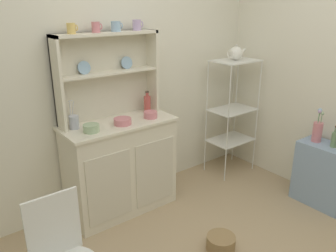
{
  "coord_description": "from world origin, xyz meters",
  "views": [
    {
      "loc": [
        -1.47,
        -1.09,
        1.82
      ],
      "look_at": [
        0.24,
        1.12,
        0.81
      ],
      "focal_mm": 36.51,
      "sensor_mm": 36.0,
      "label": 1
    }
  ],
  "objects_px": {
    "hutch_cabinet": "(121,166)",
    "oil_bottle": "(335,139)",
    "jam_bottle": "(147,103)",
    "utensil_jar": "(74,122)",
    "side_shelf_blue": "(323,175)",
    "porcelain_teapot": "(236,53)",
    "bakers_rack": "(233,104)",
    "cup_gold_0": "(71,28)",
    "bowl_mixing_large": "(91,128)",
    "hutch_shelf_unit": "(106,70)",
    "flower_vase": "(318,130)",
    "floor_basket": "(221,243)"
  },
  "relations": [
    {
      "from": "bakers_rack",
      "to": "side_shelf_blue",
      "type": "bearing_deg",
      "value": -80.01
    },
    {
      "from": "hutch_shelf_unit",
      "to": "bowl_mixing_large",
      "type": "height_order",
      "value": "hutch_shelf_unit"
    },
    {
      "from": "porcelain_teapot",
      "to": "hutch_shelf_unit",
      "type": "bearing_deg",
      "value": 170.39
    },
    {
      "from": "oil_bottle",
      "to": "cup_gold_0",
      "type": "bearing_deg",
      "value": 145.86
    },
    {
      "from": "cup_gold_0",
      "to": "utensil_jar",
      "type": "relative_size",
      "value": 0.34
    },
    {
      "from": "bowl_mixing_large",
      "to": "porcelain_teapot",
      "type": "bearing_deg",
      "value": 0.15
    },
    {
      "from": "floor_basket",
      "to": "jam_bottle",
      "type": "distance_m",
      "value": 1.38
    },
    {
      "from": "bakers_rack",
      "to": "floor_basket",
      "type": "xyz_separation_m",
      "value": [
        -1.07,
        -0.91,
        -0.73
      ]
    },
    {
      "from": "side_shelf_blue",
      "to": "flower_vase",
      "type": "distance_m",
      "value": 0.43
    },
    {
      "from": "jam_bottle",
      "to": "bakers_rack",
      "type": "bearing_deg",
      "value": -8.72
    },
    {
      "from": "bakers_rack",
      "to": "oil_bottle",
      "type": "relative_size",
      "value": 6.34
    },
    {
      "from": "hutch_cabinet",
      "to": "oil_bottle",
      "type": "relative_size",
      "value": 4.95
    },
    {
      "from": "side_shelf_blue",
      "to": "utensil_jar",
      "type": "height_order",
      "value": "utensil_jar"
    },
    {
      "from": "side_shelf_blue",
      "to": "porcelain_teapot",
      "type": "height_order",
      "value": "porcelain_teapot"
    },
    {
      "from": "side_shelf_blue",
      "to": "floor_basket",
      "type": "relative_size",
      "value": 2.67
    },
    {
      "from": "bakers_rack",
      "to": "jam_bottle",
      "type": "bearing_deg",
      "value": 171.28
    },
    {
      "from": "hutch_cabinet",
      "to": "oil_bottle",
      "type": "bearing_deg",
      "value": -36.04
    },
    {
      "from": "utensil_jar",
      "to": "hutch_shelf_unit",
      "type": "bearing_deg",
      "value": 13.18
    },
    {
      "from": "bowl_mixing_large",
      "to": "side_shelf_blue",
      "type": "bearing_deg",
      "value": -28.73
    },
    {
      "from": "bowl_mixing_large",
      "to": "oil_bottle",
      "type": "xyz_separation_m",
      "value": [
        1.84,
        -1.06,
        -0.21
      ]
    },
    {
      "from": "hutch_shelf_unit",
      "to": "floor_basket",
      "type": "distance_m",
      "value": 1.7
    },
    {
      "from": "bowl_mixing_large",
      "to": "jam_bottle",
      "type": "distance_m",
      "value": 0.67
    },
    {
      "from": "hutch_cabinet",
      "to": "flower_vase",
      "type": "relative_size",
      "value": 3.1
    },
    {
      "from": "hutch_cabinet",
      "to": "utensil_jar",
      "type": "bearing_deg",
      "value": 167.82
    },
    {
      "from": "hutch_cabinet",
      "to": "floor_basket",
      "type": "xyz_separation_m",
      "value": [
        0.31,
        -0.98,
        -0.38
      ]
    },
    {
      "from": "hutch_cabinet",
      "to": "floor_basket",
      "type": "height_order",
      "value": "hutch_cabinet"
    },
    {
      "from": "utensil_jar",
      "to": "porcelain_teapot",
      "type": "relative_size",
      "value": 1.02
    },
    {
      "from": "hutch_shelf_unit",
      "to": "jam_bottle",
      "type": "distance_m",
      "value": 0.51
    },
    {
      "from": "porcelain_teapot",
      "to": "utensil_jar",
      "type": "bearing_deg",
      "value": 175.15
    },
    {
      "from": "bowl_mixing_large",
      "to": "cup_gold_0",
      "type": "bearing_deg",
      "value": 92.03
    },
    {
      "from": "bowl_mixing_large",
      "to": "jam_bottle",
      "type": "height_order",
      "value": "jam_bottle"
    },
    {
      "from": "hutch_shelf_unit",
      "to": "bakers_rack",
      "type": "height_order",
      "value": "hutch_shelf_unit"
    },
    {
      "from": "utensil_jar",
      "to": "flower_vase",
      "type": "xyz_separation_m",
      "value": [
        1.92,
        -1.04,
        -0.21
      ]
    },
    {
      "from": "jam_bottle",
      "to": "porcelain_teapot",
      "type": "distance_m",
      "value": 1.1
    },
    {
      "from": "bakers_rack",
      "to": "floor_basket",
      "type": "bearing_deg",
      "value": -139.62
    },
    {
      "from": "porcelain_teapot",
      "to": "oil_bottle",
      "type": "bearing_deg",
      "value": -80.38
    },
    {
      "from": "hutch_cabinet",
      "to": "flower_vase",
      "type": "height_order",
      "value": "flower_vase"
    },
    {
      "from": "flower_vase",
      "to": "oil_bottle",
      "type": "distance_m",
      "value": 0.17
    },
    {
      "from": "side_shelf_blue",
      "to": "jam_bottle",
      "type": "relative_size",
      "value": 3.01
    },
    {
      "from": "flower_vase",
      "to": "oil_bottle",
      "type": "height_order",
      "value": "flower_vase"
    },
    {
      "from": "hutch_cabinet",
      "to": "utensil_jar",
      "type": "height_order",
      "value": "utensil_jar"
    },
    {
      "from": "jam_bottle",
      "to": "utensil_jar",
      "type": "height_order",
      "value": "utensil_jar"
    },
    {
      "from": "hutch_cabinet",
      "to": "oil_bottle",
      "type": "xyz_separation_m",
      "value": [
        1.55,
        -1.13,
        0.24
      ]
    },
    {
      "from": "bakers_rack",
      "to": "cup_gold_0",
      "type": "distance_m",
      "value": 1.88
    },
    {
      "from": "flower_vase",
      "to": "side_shelf_blue",
      "type": "bearing_deg",
      "value": -90.12
    },
    {
      "from": "hutch_shelf_unit",
      "to": "utensil_jar",
      "type": "bearing_deg",
      "value": -166.82
    },
    {
      "from": "floor_basket",
      "to": "utensil_jar",
      "type": "xyz_separation_m",
      "value": [
        -0.67,
        1.05,
        0.86
      ]
    },
    {
      "from": "hutch_shelf_unit",
      "to": "cup_gold_0",
      "type": "xyz_separation_m",
      "value": [
        -0.29,
        -0.04,
        0.35
      ]
    },
    {
      "from": "hutch_shelf_unit",
      "to": "flower_vase",
      "type": "distance_m",
      "value": 2.0
    },
    {
      "from": "hutch_cabinet",
      "to": "side_shelf_blue",
      "type": "height_order",
      "value": "hutch_cabinet"
    }
  ]
}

